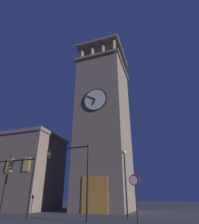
{
  "coord_description": "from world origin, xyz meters",
  "views": [
    {
      "loc": [
        -6.49,
        23.67,
        1.59
      ],
      "look_at": [
        2.5,
        -2.42,
        14.29
      ],
      "focal_mm": 30.14,
      "sensor_mm": 36.0,
      "label": 1
    }
  ],
  "objects_px": {
    "traffic_signal_far": "(25,175)",
    "street_lamp": "(125,170)",
    "clocktower": "(104,126)",
    "no_horn_sign": "(135,184)",
    "traffic_signal_near": "(74,166)"
  },
  "relations": [
    {
      "from": "clocktower",
      "to": "traffic_signal_near",
      "type": "relative_size",
      "value": 4.92
    },
    {
      "from": "clocktower",
      "to": "street_lamp",
      "type": "height_order",
      "value": "clocktower"
    },
    {
      "from": "traffic_signal_near",
      "to": "street_lamp",
      "type": "bearing_deg",
      "value": -133.08
    },
    {
      "from": "traffic_signal_far",
      "to": "street_lamp",
      "type": "bearing_deg",
      "value": -155.63
    },
    {
      "from": "street_lamp",
      "to": "traffic_signal_near",
      "type": "bearing_deg",
      "value": 46.92
    },
    {
      "from": "clocktower",
      "to": "traffic_signal_near",
      "type": "xyz_separation_m",
      "value": [
        -1.04,
        11.74,
        -7.74
      ]
    },
    {
      "from": "no_horn_sign",
      "to": "traffic_signal_near",
      "type": "bearing_deg",
      "value": -1.89
    },
    {
      "from": "clocktower",
      "to": "no_horn_sign",
      "type": "xyz_separation_m",
      "value": [
        -5.96,
        11.9,
        -9.23
      ]
    },
    {
      "from": "clocktower",
      "to": "traffic_signal_near",
      "type": "bearing_deg",
      "value": 95.07
    },
    {
      "from": "traffic_signal_near",
      "to": "clocktower",
      "type": "bearing_deg",
      "value": -84.93
    },
    {
      "from": "clocktower",
      "to": "traffic_signal_far",
      "type": "distance_m",
      "value": 14.87
    },
    {
      "from": "no_horn_sign",
      "to": "clocktower",
      "type": "bearing_deg",
      "value": -63.39
    },
    {
      "from": "clocktower",
      "to": "no_horn_sign",
      "type": "distance_m",
      "value": 16.19
    },
    {
      "from": "clocktower",
      "to": "traffic_signal_near",
      "type": "distance_m",
      "value": 14.1
    },
    {
      "from": "clocktower",
      "to": "street_lamp",
      "type": "bearing_deg",
      "value": 119.43
    }
  ]
}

